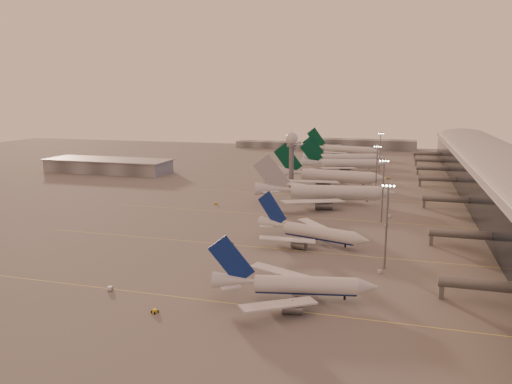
# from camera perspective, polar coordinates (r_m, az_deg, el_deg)

# --- Properties ---
(ground) EXTENTS (700.00, 700.00, 0.00)m
(ground) POSITION_cam_1_polar(r_m,az_deg,el_deg) (160.35, -6.88, -6.77)
(ground) COLOR #565454
(ground) RESTS_ON ground
(taxiway_markings) EXTENTS (180.00, 185.25, 0.02)m
(taxiway_markings) POSITION_cam_1_polar(r_m,az_deg,el_deg) (204.56, 7.11, -2.88)
(taxiway_markings) COLOR #E5DB51
(taxiway_markings) RESTS_ON ground
(terminal) EXTENTS (57.00, 362.00, 23.04)m
(terminal) POSITION_cam_1_polar(r_m,az_deg,el_deg) (257.75, 26.54, 1.29)
(terminal) COLOR black
(terminal) RESTS_ON ground
(hangar) EXTENTS (82.00, 27.00, 8.50)m
(hangar) POSITION_cam_1_polar(r_m,az_deg,el_deg) (336.33, -16.52, 2.92)
(hangar) COLOR #5B5D62
(hangar) RESTS_ON ground
(radar_tower) EXTENTS (6.40, 6.40, 31.10)m
(radar_tower) POSITION_cam_1_polar(r_m,az_deg,el_deg) (267.64, 4.10, 4.99)
(radar_tower) COLOR slate
(radar_tower) RESTS_ON ground
(mast_a) EXTENTS (3.60, 0.56, 25.00)m
(mast_a) POSITION_cam_1_polar(r_m,az_deg,el_deg) (144.65, 14.70, -3.35)
(mast_a) COLOR slate
(mast_a) RESTS_ON ground
(mast_b) EXTENTS (3.60, 0.56, 25.00)m
(mast_b) POSITION_cam_1_polar(r_m,az_deg,el_deg) (198.53, 14.30, 0.49)
(mast_b) COLOR slate
(mast_b) RESTS_ON ground
(mast_c) EXTENTS (3.60, 0.56, 25.00)m
(mast_c) POSITION_cam_1_polar(r_m,az_deg,el_deg) (253.00, 13.62, 2.72)
(mast_c) COLOR slate
(mast_c) RESTS_ON ground
(mast_d) EXTENTS (3.60, 0.56, 25.00)m
(mast_d) POSITION_cam_1_polar(r_m,az_deg,el_deg) (342.38, 14.00, 4.77)
(mast_d) COLOR slate
(mast_d) RESTS_ON ground
(distant_horizon) EXTENTS (165.00, 37.50, 9.00)m
(distant_horizon) POSITION_cam_1_polar(r_m,az_deg,el_deg) (471.22, 9.04, 5.36)
(distant_horizon) COLOR #5B5D62
(distant_horizon) RESTS_ON ground
(narrowbody_near) EXTENTS (40.37, 31.92, 15.92)m
(narrowbody_near) POSITION_cam_1_polar(r_m,az_deg,el_deg) (122.36, 4.36, -10.84)
(narrowbody_near) COLOR silver
(narrowbody_near) RESTS_ON ground
(narrowbody_mid) EXTENTS (40.07, 31.49, 16.12)m
(narrowbody_mid) POSITION_cam_1_polar(r_m,az_deg,el_deg) (168.07, 6.32, -4.76)
(narrowbody_mid) COLOR silver
(narrowbody_mid) RESTS_ON ground
(widebody_white) EXTENTS (63.94, 50.81, 22.65)m
(widebody_white) POSITION_cam_1_polar(r_m,az_deg,el_deg) (229.63, 7.88, -0.38)
(widebody_white) COLOR silver
(widebody_white) RESTS_ON ground
(greentail_a) EXTENTS (62.84, 50.61, 22.81)m
(greentail_a) POSITION_cam_1_polar(r_m,az_deg,el_deg) (276.91, 8.37, 1.56)
(greentail_a) COLOR silver
(greentail_a) RESTS_ON ground
(greentail_b) EXTENTS (55.75, 44.51, 20.58)m
(greentail_b) POSITION_cam_1_polar(r_m,az_deg,el_deg) (332.04, 10.00, 2.99)
(greentail_b) COLOR silver
(greentail_b) RESTS_ON ground
(greentail_c) EXTENTS (56.72, 45.15, 21.18)m
(greentail_c) POSITION_cam_1_polar(r_m,az_deg,el_deg) (361.79, 10.00, 3.65)
(greentail_c) COLOR silver
(greentail_c) RESTS_ON ground
(greentail_d) EXTENTS (61.64, 49.19, 22.80)m
(greentail_d) POSITION_cam_1_polar(r_m,az_deg,el_deg) (414.45, 9.89, 4.60)
(greentail_d) COLOR silver
(greentail_d) RESTS_ON ground
(gsv_truck_a) EXTENTS (5.87, 3.61, 2.23)m
(gsv_truck_a) POSITION_cam_1_polar(r_m,az_deg,el_deg) (133.45, -16.17, -10.32)
(gsv_truck_a) COLOR silver
(gsv_truck_a) RESTS_ON ground
(gsv_tug_near) EXTENTS (2.79, 3.45, 0.86)m
(gsv_tug_near) POSITION_cam_1_polar(r_m,az_deg,el_deg) (118.63, -11.49, -13.21)
(gsv_tug_near) COLOR gold
(gsv_tug_near) RESTS_ON ground
(gsv_catering_a) EXTENTS (4.69, 3.75, 3.54)m
(gsv_catering_a) POSITION_cam_1_polar(r_m,az_deg,el_deg) (144.13, 14.02, -8.34)
(gsv_catering_a) COLOR silver
(gsv_catering_a) RESTS_ON ground
(gsv_tug_mid) EXTENTS (3.87, 3.09, 0.96)m
(gsv_tug_mid) POSITION_cam_1_polar(r_m,az_deg,el_deg) (166.31, -2.96, -5.87)
(gsv_tug_mid) COLOR gold
(gsv_tug_mid) RESTS_ON ground
(gsv_truck_b) EXTENTS (5.03, 3.19, 1.91)m
(gsv_truck_b) POSITION_cam_1_polar(r_m,az_deg,el_deg) (194.72, 14.74, -3.57)
(gsv_truck_b) COLOR silver
(gsv_truck_b) RESTS_ON ground
(gsv_truck_c) EXTENTS (4.54, 4.99, 2.01)m
(gsv_truck_c) POSITION_cam_1_polar(r_m,az_deg,el_deg) (227.08, -4.56, -1.18)
(gsv_truck_c) COLOR gold
(gsv_truck_c) RESTS_ON ground
(gsv_catering_b) EXTENTS (6.19, 4.05, 4.68)m
(gsv_catering_b) POSITION_cam_1_polar(r_m,az_deg,el_deg) (208.80, 15.03, -2.23)
(gsv_catering_b) COLOR silver
(gsv_catering_b) RESTS_ON ground
(gsv_truck_d) EXTENTS (2.89, 5.27, 2.01)m
(gsv_truck_d) POSITION_cam_1_polar(r_m,az_deg,el_deg) (284.47, 1.01, 1.31)
(gsv_truck_d) COLOR silver
(gsv_truck_d) RESTS_ON ground
(gsv_tug_hangar) EXTENTS (3.87, 2.60, 1.04)m
(gsv_tug_hangar) POSITION_cam_1_polar(r_m,az_deg,el_deg) (305.97, 14.92, 1.53)
(gsv_tug_hangar) COLOR gold
(gsv_tug_hangar) RESTS_ON ground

